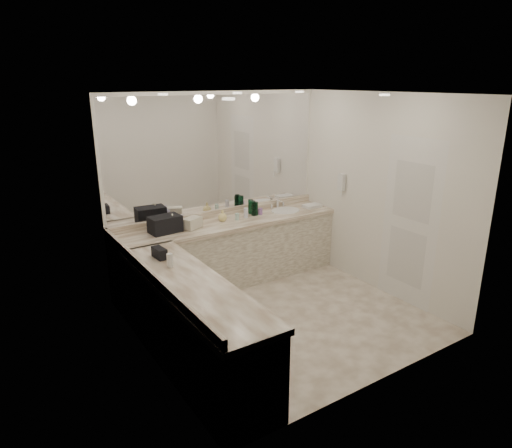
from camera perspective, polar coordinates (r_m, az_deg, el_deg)
floor at (r=5.64m, az=3.03°, el=-11.51°), size 3.20×3.20×0.00m
ceiling at (r=4.92m, az=3.54°, el=15.95°), size 3.20×3.20×0.00m
wall_back at (r=6.36m, az=-4.75°, el=4.47°), size 3.20×0.02×2.60m
wall_left at (r=4.42m, az=-13.75°, el=-1.94°), size 0.02×3.00×2.60m
wall_right at (r=6.18m, az=15.35°, el=3.51°), size 0.02×3.00×2.60m
vanity_back_base at (r=6.37m, az=-3.26°, el=-3.77°), size 3.20×0.60×0.84m
vanity_back_top at (r=6.21m, az=-3.29°, el=0.07°), size 3.20×0.64×0.06m
vanity_left_base at (r=4.63m, az=-8.08°, el=-12.67°), size 0.60×2.40×0.84m
vanity_left_top at (r=4.42m, az=-8.21°, el=-7.59°), size 0.64×2.42×0.06m
backsplash_back at (r=6.43m, az=-4.59°, el=1.40°), size 3.20×0.04×0.10m
backsplash_left at (r=4.55m, az=-13.19°, el=-6.06°), size 0.04×3.00×0.10m
mirror_back at (r=6.26m, az=-4.81°, el=8.69°), size 3.12×0.01×1.55m
mirror_left at (r=4.29m, az=-14.06°, el=4.07°), size 0.01×2.92×1.55m
sink at (r=6.71m, az=3.72°, el=1.63°), size 0.44×0.44×0.03m
faucet at (r=6.85m, az=2.68°, el=2.64°), size 0.24×0.16×0.14m
wall_phone at (r=6.61m, az=10.63°, el=5.18°), size 0.06×0.10×0.24m
door at (r=5.93m, az=18.64°, el=0.11°), size 0.02×0.82×2.10m
black_toiletry_bag at (r=5.84m, az=-11.31°, el=0.03°), size 0.41×0.27×0.22m
black_bag_spill at (r=5.03m, az=-11.99°, el=-3.58°), size 0.11×0.22×0.11m
cream_cosmetic_case at (r=5.93m, az=-7.96°, el=0.08°), size 0.28×0.23×0.14m
hand_towel at (r=6.93m, az=7.02°, el=2.28°), size 0.27×0.18×0.04m
lotion_left at (r=4.77m, az=-10.72°, el=-4.46°), size 0.06×0.06×0.15m
soap_bottle_a at (r=5.83m, az=-10.36°, el=0.12°), size 0.12×0.12×0.23m
soap_bottle_b at (r=5.92m, az=-9.24°, el=0.28°), size 0.11×0.11×0.20m
soap_bottle_c at (r=6.20m, az=-4.22°, el=1.06°), size 0.14×0.14×0.16m
green_bottle_0 at (r=6.45m, az=-0.02°, el=1.94°), size 0.06×0.06×0.19m
green_bottle_1 at (r=6.45m, az=-0.36°, el=2.01°), size 0.06×0.06×0.21m
green_bottle_2 at (r=6.53m, az=-0.67°, el=2.19°), size 0.07×0.07×0.21m
green_bottle_3 at (r=6.43m, az=-0.26°, el=1.86°), size 0.06×0.06×0.19m
amenity_bottle_0 at (r=6.35m, az=-1.28°, el=1.41°), size 0.06×0.06×0.14m
amenity_bottle_1 at (r=6.25m, az=-2.38°, el=0.93°), size 0.06×0.06×0.09m
amenity_bottle_2 at (r=6.50m, az=0.54°, el=1.59°), size 0.06×0.06×0.09m
amenity_bottle_3 at (r=5.83m, az=-11.84°, el=-0.47°), size 0.04×0.04×0.14m
amenity_bottle_4 at (r=5.75m, az=-10.99°, el=-0.65°), size 0.04×0.04×0.14m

